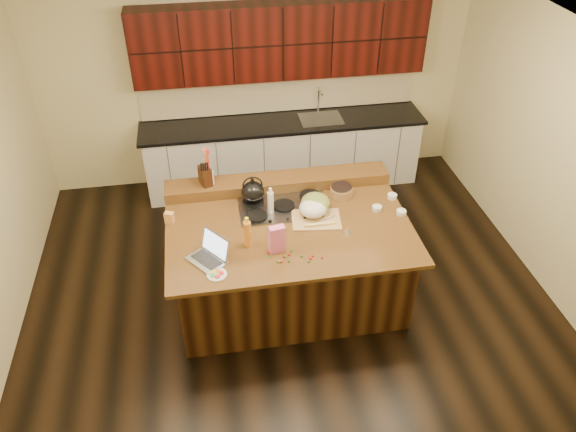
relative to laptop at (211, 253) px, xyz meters
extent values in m
cube|color=black|center=(0.78, 0.37, -0.99)|extent=(5.50, 5.00, 0.01)
cube|color=silver|center=(0.78, 0.37, 1.72)|extent=(5.50, 5.00, 0.01)
cube|color=beige|center=(0.78, 2.87, 0.37)|extent=(5.50, 0.01, 2.70)
cube|color=beige|center=(0.78, -2.14, 0.37)|extent=(5.50, 0.01, 2.70)
cube|color=beige|center=(3.54, 0.37, 0.37)|extent=(0.01, 5.00, 2.70)
cube|color=black|center=(0.78, 0.37, -0.54)|extent=(2.22, 1.42, 0.88)
cube|color=black|center=(0.78, 0.37, -0.08)|extent=(2.40, 1.60, 0.04)
cube|color=black|center=(0.78, 1.07, 0.00)|extent=(2.40, 0.30, 0.12)
cube|color=gray|center=(0.78, 0.67, -0.06)|extent=(0.92, 0.52, 0.02)
cylinder|color=black|center=(0.48, 0.80, -0.04)|extent=(0.22, 0.22, 0.03)
cylinder|color=black|center=(1.08, 0.80, -0.04)|extent=(0.22, 0.22, 0.03)
cylinder|color=black|center=(0.48, 0.54, -0.04)|extent=(0.22, 0.22, 0.03)
cylinder|color=black|center=(1.08, 0.54, -0.04)|extent=(0.22, 0.22, 0.03)
cylinder|color=black|center=(0.78, 0.67, -0.04)|extent=(0.22, 0.22, 0.03)
cube|color=silver|center=(1.08, 2.54, -0.53)|extent=(3.60, 0.62, 0.90)
cube|color=black|center=(1.08, 2.54, -0.06)|extent=(3.70, 0.66, 0.04)
cube|color=gray|center=(1.58, 2.54, -0.05)|extent=(0.55, 0.42, 0.01)
cylinder|color=gray|center=(1.58, 2.72, 0.14)|extent=(0.02, 0.02, 0.36)
cube|color=black|center=(1.08, 2.69, 0.97)|extent=(3.60, 0.34, 0.90)
cube|color=beige|center=(1.08, 2.85, 0.22)|extent=(3.60, 0.03, 0.50)
ellipsoid|color=black|center=(0.48, 0.80, 0.09)|extent=(0.28, 0.28, 0.21)
ellipsoid|color=olive|center=(1.08, 0.54, 0.06)|extent=(0.37, 0.37, 0.16)
cube|color=#B7B7BC|center=(-0.04, -0.03, -0.06)|extent=(0.39, 0.41, 0.02)
cube|color=black|center=(-0.04, -0.03, -0.05)|extent=(0.29, 0.31, 0.00)
cube|color=#B7B7BC|center=(0.05, 0.04, 0.06)|extent=(0.26, 0.32, 0.22)
cube|color=silver|center=(0.05, 0.03, 0.06)|extent=(0.23, 0.28, 0.19)
cylinder|color=orange|center=(0.35, 0.13, 0.07)|extent=(0.09, 0.09, 0.27)
cylinder|color=silver|center=(0.64, 0.60, 0.06)|extent=(0.08, 0.08, 0.25)
cube|color=tan|center=(1.06, 0.40, -0.05)|extent=(0.52, 0.41, 0.02)
ellipsoid|color=white|center=(1.05, 0.47, 0.04)|extent=(0.28, 0.28, 0.17)
cube|color=#EDD872|center=(0.98, 0.29, -0.03)|extent=(0.10, 0.03, 0.03)
cube|color=#EDD872|center=(1.08, 0.29, -0.03)|extent=(0.10, 0.03, 0.03)
cube|color=#EDD872|center=(1.18, 0.29, -0.03)|extent=(0.10, 0.03, 0.03)
cylinder|color=gray|center=(1.17, 0.38, -0.04)|extent=(0.18, 0.08, 0.01)
cylinder|color=white|center=(1.93, 0.36, -0.04)|extent=(0.12, 0.12, 0.04)
cylinder|color=white|center=(1.93, 0.65, -0.04)|extent=(0.10, 0.10, 0.04)
cylinder|color=white|center=(1.71, 0.47, -0.04)|extent=(0.11, 0.11, 0.04)
cylinder|color=#996B3F|center=(1.42, 0.80, -0.02)|extent=(0.28, 0.28, 0.09)
cone|color=silver|center=(1.32, 0.15, -0.03)|extent=(0.08, 0.08, 0.07)
cube|color=pink|center=(0.61, 0.01, 0.07)|extent=(0.16, 0.10, 0.27)
cylinder|color=white|center=(0.03, -0.23, -0.06)|extent=(0.18, 0.18, 0.01)
cube|color=#E1994F|center=(-0.37, 0.61, 0.00)|extent=(0.10, 0.09, 0.12)
cylinder|color=white|center=(0.05, 1.07, 0.13)|extent=(0.14, 0.14, 0.14)
cube|color=black|center=(0.02, 1.07, 0.16)|extent=(0.15, 0.19, 0.20)
ellipsoid|color=red|center=(0.89, -0.16, -0.05)|extent=(0.02, 0.02, 0.02)
ellipsoid|color=#198C26|center=(0.59, -0.16, -0.05)|extent=(0.02, 0.02, 0.02)
ellipsoid|color=red|center=(0.52, -0.02, -0.05)|extent=(0.02, 0.02, 0.02)
ellipsoid|color=#198C26|center=(0.74, -0.02, -0.05)|extent=(0.02, 0.02, 0.02)
ellipsoid|color=red|center=(0.71, -0.08, -0.05)|extent=(0.02, 0.02, 0.02)
ellipsoid|color=#198C26|center=(0.69, -0.17, -0.05)|extent=(0.02, 0.02, 0.02)
ellipsoid|color=red|center=(0.65, -0.10, -0.05)|extent=(0.02, 0.02, 0.02)
ellipsoid|color=#198C26|center=(0.87, -0.20, -0.05)|extent=(0.02, 0.02, 0.02)
ellipsoid|color=red|center=(0.62, -0.17, -0.05)|extent=(0.02, 0.02, 0.02)
ellipsoid|color=#198C26|center=(0.52, -0.08, -0.05)|extent=(0.02, 0.02, 0.02)
ellipsoid|color=red|center=(0.90, -0.17, -0.05)|extent=(0.02, 0.02, 0.02)
ellipsoid|color=#198C26|center=(0.81, -0.12, -0.05)|extent=(0.02, 0.02, 0.02)
ellipsoid|color=red|center=(0.92, -0.13, -0.05)|extent=(0.02, 0.02, 0.02)
ellipsoid|color=#198C26|center=(0.67, -0.10, -0.05)|extent=(0.02, 0.02, 0.02)
ellipsoid|color=red|center=(1.00, -0.17, -0.05)|extent=(0.02, 0.02, 0.02)
camera|label=1|loc=(0.04, -3.95, 3.28)|focal=35.00mm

